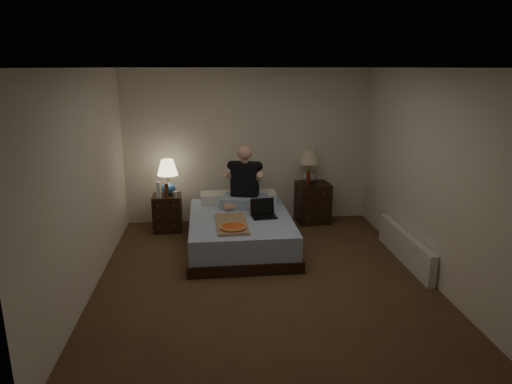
{
  "coord_description": "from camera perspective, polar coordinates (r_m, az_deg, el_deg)",
  "views": [
    {
      "loc": [
        -0.59,
        -5.1,
        2.51
      ],
      "look_at": [
        0.0,
        0.9,
        0.85
      ],
      "focal_mm": 32.0,
      "sensor_mm": 36.0,
      "label": 1
    }
  ],
  "objects": [
    {
      "name": "lamp_right",
      "position": [
        7.49,
        6.67,
        3.24
      ],
      "size": [
        0.33,
        0.33,
        0.56
      ],
      "primitive_type": null,
      "rotation": [
        0.0,
        0.0,
        -0.05
      ],
      "color": "gray",
      "rests_on": "nightstand_right"
    },
    {
      "name": "lamp_left",
      "position": [
        7.2,
        -10.95,
        1.8
      ],
      "size": [
        0.38,
        0.38,
        0.56
      ],
      "primitive_type": null,
      "rotation": [
        0.0,
        0.0,
        -0.21
      ],
      "color": "#2A4F9A",
      "rests_on": "nightstand_left"
    },
    {
      "name": "soda_can",
      "position": [
        7.08,
        -10.09,
        -0.32
      ],
      "size": [
        0.07,
        0.07,
        0.1
      ],
      "primitive_type": "cylinder",
      "color": "#BBBBB6",
      "rests_on": "nightstand_left"
    },
    {
      "name": "person",
      "position": [
        6.76,
        -1.47,
        1.92
      ],
      "size": [
        0.77,
        0.67,
        0.93
      ],
      "primitive_type": null,
      "rotation": [
        0.0,
        0.0,
        -0.25
      ],
      "color": "black",
      "rests_on": "bed"
    },
    {
      "name": "radiator",
      "position": [
        6.4,
        18.12,
        -6.56
      ],
      "size": [
        0.1,
        1.6,
        0.4
      ],
      "primitive_type": "cube",
      "color": "silver",
      "rests_on": "floor"
    },
    {
      "name": "pizza_box",
      "position": [
        5.88,
        -2.9,
        -4.51
      ],
      "size": [
        0.42,
        0.77,
        0.08
      ],
      "primitive_type": null,
      "rotation": [
        0.0,
        0.0,
        0.03
      ],
      "color": "#A18560",
      "rests_on": "bed"
    },
    {
      "name": "wall_right",
      "position": [
        5.86,
        20.8,
        1.96
      ],
      "size": [
        0.0,
        4.5,
        2.5
      ],
      "primitive_type": "cube",
      "rotation": [
        1.57,
        0.0,
        -1.57
      ],
      "color": "white",
      "rests_on": "ground"
    },
    {
      "name": "bed",
      "position": [
        6.53,
        -1.96,
        -5.0
      ],
      "size": [
        1.44,
        1.9,
        0.47
      ],
      "primitive_type": "cube",
      "rotation": [
        0.0,
        0.0,
        0.01
      ],
      "color": "#5D7EBB",
      "rests_on": "floor"
    },
    {
      "name": "nightstand_right",
      "position": [
        7.63,
        7.1,
        -1.31
      ],
      "size": [
        0.55,
        0.51,
        0.67
      ],
      "primitive_type": "cube",
      "rotation": [
        0.0,
        0.0,
        0.09
      ],
      "color": "black",
      "rests_on": "floor"
    },
    {
      "name": "floor",
      "position": [
        5.71,
        0.9,
        -10.66
      ],
      "size": [
        4.0,
        4.5,
        0.0
      ],
      "primitive_type": "cube",
      "color": "brown",
      "rests_on": "ground"
    },
    {
      "name": "wall_back",
      "position": [
        7.48,
        -1.02,
        5.69
      ],
      "size": [
        4.0,
        0.0,
        2.5
      ],
      "primitive_type": "cube",
      "rotation": [
        1.57,
        0.0,
        0.0
      ],
      "color": "white",
      "rests_on": "ground"
    },
    {
      "name": "ceiling",
      "position": [
        5.13,
        1.02,
        15.29
      ],
      "size": [
        4.0,
        4.5,
        0.0
      ],
      "primitive_type": "cube",
      "rotation": [
        3.14,
        0.0,
        0.0
      ],
      "color": "white",
      "rests_on": "ground"
    },
    {
      "name": "wall_front",
      "position": [
        3.17,
        5.65,
        -8.07
      ],
      "size": [
        4.0,
        0.0,
        2.5
      ],
      "primitive_type": "cube",
      "rotation": [
        -1.57,
        0.0,
        0.0
      ],
      "color": "white",
      "rests_on": "ground"
    },
    {
      "name": "laptop",
      "position": [
        6.37,
        1.02,
        -2.15
      ],
      "size": [
        0.37,
        0.32,
        0.24
      ],
      "primitive_type": null,
      "rotation": [
        0.0,
        0.0,
        0.12
      ],
      "color": "black",
      "rests_on": "bed"
    },
    {
      "name": "beer_bottle_left",
      "position": [
        7.07,
        -11.13,
        0.15
      ],
      "size": [
        0.06,
        0.06,
        0.23
      ],
      "primitive_type": "cylinder",
      "color": "#602C0D",
      "rests_on": "nightstand_left"
    },
    {
      "name": "water_bottle",
      "position": [
        7.1,
        -12.08,
        0.27
      ],
      "size": [
        0.07,
        0.07,
        0.25
      ],
      "primitive_type": "cylinder",
      "color": "white",
      "rests_on": "nightstand_left"
    },
    {
      "name": "nightstand_left",
      "position": [
        7.32,
        -11.0,
        -2.58
      ],
      "size": [
        0.45,
        0.41,
        0.57
      ],
      "primitive_type": "cube",
      "rotation": [
        0.0,
        0.0,
        0.02
      ],
      "color": "black",
      "rests_on": "floor"
    },
    {
      "name": "beer_bottle_right",
      "position": [
        7.36,
        6.54,
        1.72
      ],
      "size": [
        0.06,
        0.06,
        0.23
      ],
      "primitive_type": "cylinder",
      "color": "#601A0D",
      "rests_on": "nightstand_right"
    },
    {
      "name": "wall_left",
      "position": [
        5.44,
        -20.47,
        1.01
      ],
      "size": [
        0.0,
        4.5,
        2.5
      ],
      "primitive_type": "cube",
      "rotation": [
        1.57,
        0.0,
        1.57
      ],
      "color": "white",
      "rests_on": "ground"
    }
  ]
}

